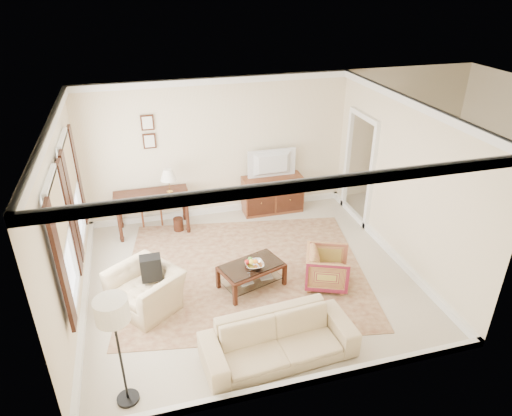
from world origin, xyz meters
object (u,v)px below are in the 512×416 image
writing_desk (152,200)px  coffee_table (251,270)px  sideboard (272,194)px  tv (273,156)px  striped_armchair (327,267)px  club_armchair (145,283)px  sofa (279,334)px

writing_desk → coffee_table: 2.76m
writing_desk → sideboard: bearing=4.2°
tv → striped_armchair: tv is taller
club_armchair → coffee_table: bearing=55.2°
writing_desk → club_armchair: bearing=-96.8°
coffee_table → striped_armchair: (1.23, -0.27, 0.03)m
coffee_table → striped_armchair: bearing=-12.4°
striped_armchair → sofa: size_ratio=0.35×
coffee_table → striped_armchair: size_ratio=1.63×
sideboard → tv: bearing=-90.0°
sideboard → coffee_table: (-1.14, -2.52, -0.07)m
writing_desk → sofa: size_ratio=0.71×
sideboard → sofa: (-1.18, -4.13, 0.01)m
sofa → club_armchair: bearing=132.4°
tv → sideboard: bearing=-90.0°
sideboard → writing_desk: bearing=-175.8°
striped_armchair → club_armchair: (-2.94, 0.22, 0.08)m
tv → sofa: 4.37m
writing_desk → sofa: 4.19m
coffee_table → club_armchair: size_ratio=1.15×
sideboard → striped_armchair: size_ratio=1.81×
tv → striped_armchair: 2.92m
sofa → sideboard: bearing=69.6°
sofa → coffee_table: bearing=84.0°
writing_desk → coffee_table: writing_desk is taller
club_armchair → writing_desk: bearing=136.7°
writing_desk → sofa: bearing=-70.8°
coffee_table → writing_desk: bearing=121.4°
sideboard → striped_armchair: (0.09, -2.79, -0.04)m
writing_desk → club_armchair: size_ratio=1.44×
writing_desk → tv: tv is taller
sideboard → coffee_table: bearing=-114.3°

